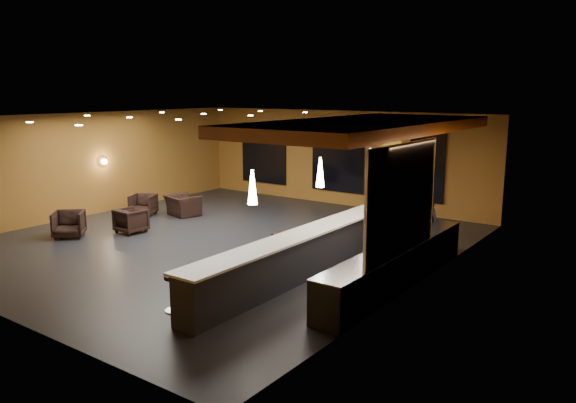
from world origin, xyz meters
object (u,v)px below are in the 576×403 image
Objects in this scene: pendant_1 at (320,172)px; armchair_a at (69,224)px; prep_counter at (396,266)px; armchair_b at (131,220)px; bar_stool_2 at (279,245)px; column at (395,176)px; bar_stool_3 at (319,232)px; bar_stool_0 at (174,288)px; pendant_0 at (252,187)px; pendant_2 at (370,161)px; staff_b at (407,221)px; staff_c at (426,222)px; armchair_d at (183,205)px; armchair_c at (143,205)px; staff_a at (376,223)px; bar_stool_4 at (349,221)px; bar_stool_1 at (231,265)px; bar_counter at (308,253)px.

armchair_a is (-7.54, -1.79, -1.96)m from pendant_1.
prep_counter is 7.38× the size of armchair_b.
prep_counter is 7.28× the size of bar_stool_2.
bar_stool_3 is at bearing -106.02° from column.
bar_stool_0 is (-0.86, -7.99, -1.28)m from column.
pendant_2 is (0.00, 5.00, 0.00)m from pendant_0.
column is 2.31× the size of staff_b.
armchair_b is at bearing -145.74° from staff_c.
pendant_1 is 2.35m from bar_stool_3.
column is at bearing 78.28° from bar_stool_2.
bar_stool_2 is at bearing -119.61° from staff_b.
pendant_0 is 8.64m from armchair_d.
armchair_c is at bearing -159.22° from staff_c.
bar_stool_3 is (-0.82, 3.75, -1.82)m from pendant_0.
column is 4.24× the size of bar_stool_2.
pendant_1 reaches higher than staff_a.
column is 4.14m from pendant_1.
bar_stool_2 is 3.23m from bar_stool_4.
pendant_1 is at bearing 67.54° from bar_stool_1.
pendant_1 is 0.42× the size of staff_a.
staff_c is 2.05× the size of bar_stool_4.
armchair_d is at bearing 135.08° from bar_stool_0.
armchair_a is at bearing -155.73° from bar_stool_3.
armchair_a reaches higher than armchair_c.
bar_stool_2 is (-0.93, -2.87, -1.82)m from pendant_2.
staff_b reaches higher than armchair_a.
armchair_c is 1.10× the size of bar_stool_0.
column reaches higher than bar_stool_2.
pendant_0 reaches higher than bar_stool_3.
staff_a reaches higher than staff_b.
bar_counter is 11.43× the size of pendant_2.
prep_counter is 9.23m from armchair_d.
staff_a is 1.09× the size of staff_b.
staff_a is 7.49m from armchair_d.
armchair_d is at bearing 157.02° from bar_stool_2.
staff_b is at bearing 80.10° from pendant_0.
staff_a is at bearing 83.61° from pendant_0.
pendant_2 is 0.82× the size of armchair_a.
column reaches higher than armchair_c.
pendant_1 is 0.43× the size of staff_c.
armchair_b is (-6.51, -2.86, -1.98)m from pendant_2.
armchair_a is (-7.54, -4.29, -1.96)m from pendant_2.
bar_stool_4 is (6.71, 4.65, 0.12)m from armchair_a.
pendant_2 is 5.11m from bar_stool_1.
column reaches higher than armchair_d.
pendant_0 is at bearing -102.68° from staff_a.
staff_b reaches higher than bar_stool_2.
pendant_2 is 7.25m from armchair_d.
bar_stool_1 is (5.61, -1.81, 0.12)m from armchair_b.
pendant_0 is 0.46× the size of staff_b.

